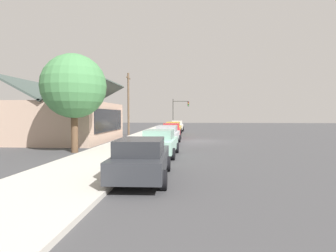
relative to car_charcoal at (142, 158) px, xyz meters
name	(u,v)px	position (x,y,z in m)	size (l,w,h in m)	color
ground_plane	(199,141)	(15.61, -2.75, -0.82)	(120.00, 120.00, 0.00)	#424244
sidewalk_curb	(140,140)	(15.61, 2.85, -0.74)	(60.00, 4.20, 0.16)	beige
car_charcoal	(142,158)	(0.00, 0.00, 0.00)	(4.85, 2.14, 1.59)	#2D3035
car_seafoam	(160,143)	(5.89, -0.08, 0.00)	(4.49, 2.13, 1.59)	#9ED1BC
car_silver	(167,134)	(12.64, 0.00, 0.00)	(4.84, 2.11, 1.59)	silver
car_cherry	(171,130)	(18.63, 0.05, 0.00)	(4.65, 2.21, 1.59)	red
car_mustard	(174,128)	(24.96, 0.13, 0.00)	(4.69, 2.11, 1.59)	gold
car_ivory	(177,126)	(31.47, -0.08, 0.00)	(4.82, 1.97, 1.59)	silver
storefront_building	(70,121)	(14.51, 9.23, 1.12)	(10.81, 7.72, 5.68)	tan
shade_tree	(74,87)	(7.12, 5.67, 3.49)	(4.17, 4.17, 6.41)	brown
traffic_light_main	(179,109)	(36.30, -0.21, 2.67)	(0.37, 2.79, 5.20)	#383833
utility_pole_wooden	(128,103)	(22.25, 5.45, 3.11)	(1.80, 0.24, 7.50)	brown
fire_hydrant_red	(155,135)	(16.25, 1.45, -0.32)	(0.22, 0.22, 0.71)	red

